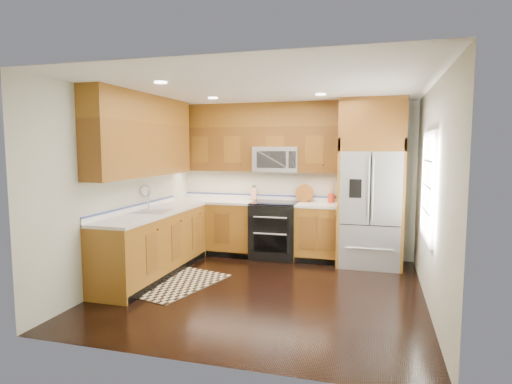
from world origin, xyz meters
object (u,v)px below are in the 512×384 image
(range, at_px, (275,230))
(knife_block, at_px, (254,194))
(refrigerator, at_px, (371,183))
(rug, at_px, (178,284))
(utensil_crock, at_px, (331,196))

(range, relative_size, knife_block, 3.60)
(refrigerator, xyz_separation_m, rug, (-2.50, -1.71, -1.30))
(range, height_order, utensil_crock, utensil_crock)
(refrigerator, xyz_separation_m, utensil_crock, (-0.64, 0.28, -0.25))
(rug, height_order, utensil_crock, utensil_crock)
(refrigerator, bearing_deg, rug, -145.66)
(rug, bearing_deg, knife_block, 90.52)
(rug, height_order, knife_block, knife_block)
(range, bearing_deg, rug, -118.55)
(knife_block, relative_size, utensil_crock, 0.83)
(range, height_order, knife_block, knife_block)
(refrigerator, xyz_separation_m, knife_block, (-1.99, 0.29, -0.26))
(rug, distance_m, knife_block, 2.31)
(range, bearing_deg, knife_block, 150.34)
(refrigerator, height_order, rug, refrigerator)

